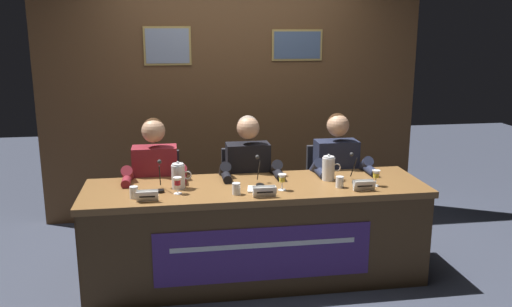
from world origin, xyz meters
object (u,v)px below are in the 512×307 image
(panelist_center, at_px, (249,178))
(water_cup_center, at_px, (236,189))
(chair_center, at_px, (246,202))
(microphone_center, at_px, (259,176))
(panelist_right, at_px, (338,174))
(water_pitcher_left_side, at_px, (178,176))
(juice_glass_right, at_px, (376,175))
(nameplate_left, at_px, (147,196))
(document_stack_center, at_px, (262,189))
(microphone_right, at_px, (355,173))
(water_pitcher_right_side, at_px, (329,168))
(water_cup_left, at_px, (134,193))
(water_cup_right, at_px, (340,183))
(microphone_left, at_px, (160,181))
(chair_right, at_px, (331,198))
(conference_table, at_px, (258,221))
(juice_glass_left, at_px, (177,182))
(juice_glass_center, at_px, (282,179))
(chair_left, at_px, (157,206))
(nameplate_center, at_px, (265,192))
(nameplate_right, at_px, (364,185))

(panelist_center, distance_m, water_cup_center, 0.60)
(chair_center, height_order, microphone_center, microphone_center)
(panelist_center, height_order, panelist_right, same)
(chair_center, relative_size, microphone_center, 4.14)
(water_pitcher_left_side, bearing_deg, panelist_right, 14.50)
(juice_glass_right, bearing_deg, nameplate_left, -176.38)
(document_stack_center, bearing_deg, microphone_right, 7.78)
(nameplate_left, distance_m, microphone_right, 1.60)
(microphone_right, bearing_deg, water_pitcher_right_side, 156.06)
(water_cup_left, height_order, document_stack_center, water_cup_left)
(juice_glass_right, bearing_deg, water_cup_right, 178.49)
(microphone_left, relative_size, document_stack_center, 0.93)
(chair_right, bearing_deg, conference_table, -139.23)
(conference_table, height_order, panelist_right, panelist_right)
(microphone_right, bearing_deg, water_cup_right, -141.21)
(conference_table, xyz_separation_m, water_pitcher_right_side, (0.59, 0.16, 0.35))
(chair_center, relative_size, water_cup_center, 10.53)
(juice_glass_left, distance_m, chair_center, 0.99)
(nameplate_left, height_order, juice_glass_center, juice_glass_center)
(conference_table, relative_size, water_cup_right, 30.68)
(juice_glass_left, distance_m, juice_glass_right, 1.49)
(chair_left, distance_m, water_cup_center, 1.03)
(panelist_center, xyz_separation_m, nameplate_center, (0.02, -0.65, 0.08))
(microphone_center, distance_m, water_pitcher_right_side, 0.57)
(nameplate_right, height_order, juice_glass_right, juice_glass_right)
(nameplate_left, relative_size, chair_right, 0.17)
(panelist_center, relative_size, juice_glass_right, 9.86)
(nameplate_left, height_order, chair_right, chair_right)
(conference_table, distance_m, document_stack_center, 0.26)
(water_cup_center, distance_m, document_stack_center, 0.22)
(chair_center, relative_size, juice_glass_center, 7.22)
(water_cup_left, xyz_separation_m, microphone_right, (1.68, 0.15, 0.04))
(juice_glass_left, distance_m, microphone_left, 0.16)
(nameplate_center, distance_m, water_pitcher_left_side, 0.68)
(juice_glass_left, height_order, document_stack_center, juice_glass_left)
(nameplate_left, bearing_deg, chair_left, 87.52)
(nameplate_right, bearing_deg, chair_center, 133.29)
(microphone_left, height_order, water_cup_center, microphone_left)
(microphone_left, bearing_deg, juice_glass_right, -4.67)
(microphone_left, distance_m, document_stack_center, 0.76)
(water_cup_left, bearing_deg, microphone_left, 39.22)
(microphone_left, xyz_separation_m, water_pitcher_right_side, (1.31, 0.09, 0.02))
(juice_glass_left, xyz_separation_m, document_stack_center, (0.62, -0.01, -0.08))
(panelist_right, bearing_deg, microphone_right, -89.32)
(panelist_right, distance_m, water_pitcher_right_side, 0.38)
(chair_center, xyz_separation_m, juice_glass_right, (0.90, -0.72, 0.41))
(water_cup_left, xyz_separation_m, water_pitcher_left_side, (0.32, 0.19, 0.06))
(conference_table, distance_m, microphone_center, 0.34)
(water_cup_left, relative_size, panelist_center, 0.07)
(chair_right, relative_size, juice_glass_right, 7.22)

